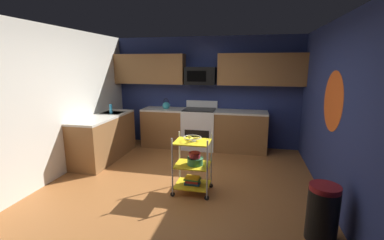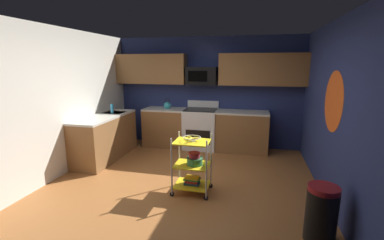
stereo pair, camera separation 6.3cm
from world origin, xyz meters
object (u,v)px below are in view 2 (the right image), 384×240
(microwave, at_px, (202,76))
(mixing_bowl_large, at_px, (195,161))
(rolling_cart, at_px, (192,165))
(fruit_bowl, at_px, (192,138))
(oven_range, at_px, (201,128))
(dish_soap_bottle, at_px, (112,109))
(trash_can, at_px, (321,214))
(book_stack, at_px, (192,180))
(kettle, at_px, (167,105))
(mixing_bowl_small, at_px, (194,155))

(microwave, bearing_deg, mixing_bowl_large, -81.27)
(microwave, distance_m, rolling_cart, 2.66)
(microwave, height_order, fruit_bowl, microwave)
(oven_range, distance_m, dish_soap_bottle, 2.06)
(rolling_cart, bearing_deg, microwave, 97.70)
(rolling_cart, distance_m, trash_can, 1.85)
(fruit_bowl, bearing_deg, book_stack, -45.00)
(microwave, height_order, mixing_bowl_large, microwave)
(rolling_cart, relative_size, kettle, 3.47)
(trash_can, bearing_deg, microwave, 122.54)
(microwave, distance_m, kettle, 1.08)
(oven_range, bearing_deg, kettle, -179.73)
(trash_can, bearing_deg, dish_soap_bottle, 150.34)
(rolling_cart, bearing_deg, kettle, 116.97)
(oven_range, height_order, mixing_bowl_large, oven_range)
(mixing_bowl_small, bearing_deg, mixing_bowl_large, 69.85)
(dish_soap_bottle, bearing_deg, mixing_bowl_large, -32.43)
(mixing_bowl_large, xyz_separation_m, trash_can, (1.63, -0.79, -0.19))
(fruit_bowl, distance_m, kettle, 2.49)
(mixing_bowl_large, bearing_deg, microwave, 98.73)
(oven_range, height_order, microwave, microwave)
(kettle, xyz_separation_m, dish_soap_bottle, (-0.97, -0.86, 0.02))
(oven_range, height_order, dish_soap_bottle, dish_soap_bottle)
(rolling_cart, xyz_separation_m, dish_soap_bottle, (-2.10, 1.36, 0.57))
(kettle, distance_m, trash_can, 4.16)
(mixing_bowl_large, xyz_separation_m, kettle, (-1.17, 2.22, 0.48))
(microwave, xyz_separation_m, rolling_cart, (0.31, -2.33, -1.25))
(rolling_cart, bearing_deg, mixing_bowl_small, -17.95)
(oven_range, height_order, mixing_bowl_small, oven_range)
(fruit_bowl, height_order, book_stack, fruit_bowl)
(oven_range, xyz_separation_m, rolling_cart, (0.31, -2.22, -0.02))
(mixing_bowl_large, bearing_deg, trash_can, -25.78)
(kettle, bearing_deg, mixing_bowl_large, -62.16)
(mixing_bowl_large, height_order, book_stack, mixing_bowl_large)
(trash_can, bearing_deg, fruit_bowl, 154.80)
(mixing_bowl_small, relative_size, kettle, 0.69)
(oven_range, relative_size, rolling_cart, 1.20)
(kettle, bearing_deg, dish_soap_bottle, -138.65)
(fruit_bowl, bearing_deg, dish_soap_bottle, 147.05)
(microwave, distance_m, fruit_bowl, 2.49)
(oven_range, xyz_separation_m, book_stack, (0.31, -2.22, -0.29))
(microwave, distance_m, trash_can, 3.94)
(fruit_bowl, bearing_deg, microwave, 97.70)
(fruit_bowl, height_order, dish_soap_bottle, dish_soap_bottle)
(oven_range, distance_m, fruit_bowl, 2.28)
(trash_can, bearing_deg, book_stack, 154.80)
(microwave, height_order, book_stack, microwave)
(fruit_bowl, relative_size, dish_soap_bottle, 1.36)
(kettle, height_order, dish_soap_bottle, kettle)
(oven_range, xyz_separation_m, dish_soap_bottle, (-1.79, -0.86, 0.54))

